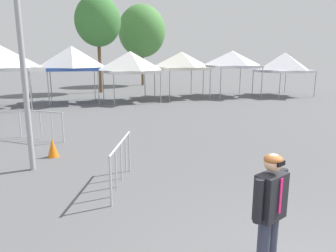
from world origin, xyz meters
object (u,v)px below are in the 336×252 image
(tree_behind_tents_left, at_px, (98,21))
(crowd_barrier_by_lift, at_px, (121,155))
(tree_behind_tents_center, at_px, (142,31))
(traffic_cone_lot_center, at_px, (53,148))
(canopy_tent_behind_right, at_px, (232,59))
(person_foreground, at_px, (270,210))
(canopy_tent_behind_center, at_px, (130,62))
(canopy_tent_left_of_center, at_px, (284,62))
(canopy_tent_right_of_center, at_px, (72,58))
(canopy_tent_behind_left, at_px, (182,61))
(crowd_barrier_mid_lot, at_px, (40,119))

(tree_behind_tents_left, xyz_separation_m, crowd_barrier_by_lift, (-2.46, -20.48, -5.09))
(tree_behind_tents_center, xyz_separation_m, traffic_cone_lot_center, (-9.24, -23.30, -5.33))
(canopy_tent_behind_right, xyz_separation_m, person_foreground, (-10.47, -18.30, -1.76))
(canopy_tent_behind_center, distance_m, tree_behind_tents_center, 13.14)
(canopy_tent_left_of_center, bearing_deg, canopy_tent_right_of_center, 175.11)
(tree_behind_tents_left, bearing_deg, traffic_cone_lot_center, -102.66)
(canopy_tent_left_of_center, distance_m, traffic_cone_lot_center, 20.14)
(canopy_tent_behind_left, xyz_separation_m, tree_behind_tents_center, (0.14, 11.30, 2.92))
(canopy_tent_behind_center, bearing_deg, tree_behind_tents_left, 100.06)
(canopy_tent_left_of_center, bearing_deg, crowd_barrier_mid_lot, -154.98)
(canopy_tent_behind_left, bearing_deg, canopy_tent_behind_right, -5.31)
(person_foreground, height_order, tree_behind_tents_left, tree_behind_tents_left)
(canopy_tent_behind_left, height_order, canopy_tent_behind_right, canopy_tent_behind_right)
(person_foreground, distance_m, crowd_barrier_by_lift, 3.96)
(canopy_tent_behind_center, bearing_deg, crowd_barrier_mid_lot, -121.58)
(crowd_barrier_mid_lot, bearing_deg, canopy_tent_behind_center, 58.42)
(canopy_tent_behind_left, bearing_deg, crowd_barrier_mid_lot, -134.39)
(tree_behind_tents_center, xyz_separation_m, crowd_barrier_by_lift, (-7.75, -26.20, -4.86))
(canopy_tent_left_of_center, xyz_separation_m, crowd_barrier_mid_lot, (-17.44, -8.14, -1.80))
(canopy_tent_behind_right, height_order, person_foreground, canopy_tent_behind_right)
(canopy_tent_left_of_center, xyz_separation_m, person_foreground, (-14.41, -17.13, -1.52))
(canopy_tent_right_of_center, relative_size, canopy_tent_behind_center, 1.06)
(canopy_tent_behind_left, height_order, crowd_barrier_by_lift, canopy_tent_behind_left)
(canopy_tent_behind_right, xyz_separation_m, crowd_barrier_by_lift, (-11.63, -14.53, -2.04))
(canopy_tent_right_of_center, relative_size, canopy_tent_behind_right, 0.98)
(traffic_cone_lot_center, bearing_deg, canopy_tent_left_of_center, 31.50)
(canopy_tent_behind_center, relative_size, tree_behind_tents_center, 0.41)
(canopy_tent_behind_center, xyz_separation_m, traffic_cone_lot_center, (-5.08, -11.20, -2.34))
(tree_behind_tents_center, height_order, crowd_barrier_by_lift, tree_behind_tents_center)
(tree_behind_tents_left, bearing_deg, crowd_barrier_by_lift, -96.85)
(canopy_tent_right_of_center, bearing_deg, canopy_tent_behind_center, -9.16)
(canopy_tent_right_of_center, height_order, crowd_barrier_by_lift, canopy_tent_right_of_center)
(crowd_barrier_by_lift, bearing_deg, tree_behind_tents_left, 83.15)
(canopy_tent_behind_left, relative_size, tree_behind_tents_center, 0.41)
(canopy_tent_left_of_center, relative_size, crowd_barrier_mid_lot, 2.16)
(canopy_tent_right_of_center, bearing_deg, person_foreground, -86.09)
(canopy_tent_behind_center, relative_size, person_foreground, 1.94)
(tree_behind_tents_left, relative_size, crowd_barrier_by_lift, 4.08)
(canopy_tent_behind_center, height_order, tree_behind_tents_left, tree_behind_tents_left)
(tree_behind_tents_left, bearing_deg, canopy_tent_behind_center, -79.94)
(person_foreground, distance_m, crowd_barrier_mid_lot, 9.48)
(canopy_tent_behind_left, bearing_deg, canopy_tent_behind_center, -168.72)
(tree_behind_tents_center, bearing_deg, crowd_barrier_mid_lot, -114.63)
(tree_behind_tents_center, bearing_deg, canopy_tent_behind_right, -71.61)
(canopy_tent_right_of_center, xyz_separation_m, canopy_tent_left_of_center, (15.68, -1.34, -0.33))
(canopy_tent_behind_center, xyz_separation_m, tree_behind_tents_center, (4.16, 12.10, 2.99))
(canopy_tent_behind_center, xyz_separation_m, canopy_tent_behind_right, (8.04, 0.43, 0.17))
(canopy_tent_behind_right, height_order, traffic_cone_lot_center, canopy_tent_behind_right)
(canopy_tent_behind_right, distance_m, canopy_tent_left_of_center, 4.12)
(canopy_tent_behind_right, bearing_deg, tree_behind_tents_center, 108.39)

